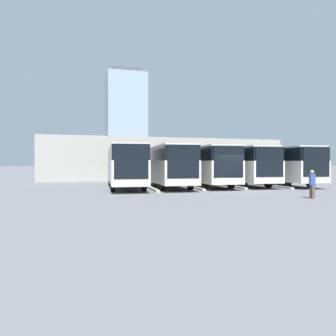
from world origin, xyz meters
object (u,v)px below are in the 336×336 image
bus_0 (276,165)px  bus_4 (125,165)px  bus_1 (238,165)px  pedestrian (312,183)px  bus_3 (166,165)px  bus_2 (203,165)px

bus_0 → bus_4: 13.64m
bus_1 → pedestrian: bearing=86.6°
bus_0 → pedestrian: size_ratio=7.43×
bus_4 → bus_3: bearing=-176.1°
bus_2 → bus_4: 6.82m
bus_0 → bus_2: same height
bus_2 → bus_4: same height
bus_0 → bus_3: (10.23, -0.16, 0.00)m
bus_0 → bus_1: (3.41, -0.76, 0.00)m
bus_0 → bus_1: same height
bus_4 → bus_1: bearing=-172.4°
bus_4 → bus_0: bearing=-176.4°
bus_0 → pedestrian: bearing=69.4°
bus_1 → pedestrian: size_ratio=7.43×
bus_2 → bus_4: bearing=7.0°
bus_3 → bus_4: bearing=3.9°
bus_3 → bus_1: bearing=-170.6°
bus_2 → bus_3: bearing=10.0°
bus_0 → bus_4: (13.64, -0.19, 0.00)m
bus_1 → pedestrian: (1.58, 11.46, -0.99)m
bus_0 → bus_3: same height
bus_1 → bus_2: 3.42m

